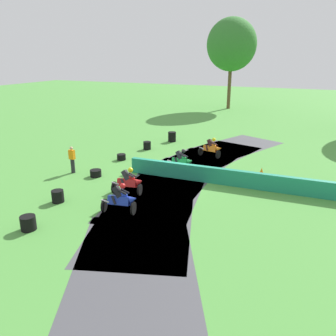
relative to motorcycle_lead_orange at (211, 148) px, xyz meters
name	(u,v)px	position (x,y,z in m)	size (l,w,h in m)	color
ground_plane	(174,177)	(-0.73, -4.99, -0.63)	(120.00, 120.00, 0.00)	#4C933D
track_asphalt	(188,179)	(0.12, -4.98, -0.62)	(7.76, 25.34, 0.01)	#47474C
safety_barrier	(258,181)	(4.05, -4.91, -0.18)	(0.30, 14.97, 0.90)	#1E8466
motorcycle_lead_orange	(211,148)	(0.00, 0.00, 0.00)	(1.73, 1.10, 1.42)	black
motorcycle_chase_green	(181,161)	(-0.82, -3.67, 0.01)	(1.70, 0.87, 1.43)	black
motorcycle_trailing_red	(129,182)	(-1.97, -8.13, 0.02)	(1.67, 0.96, 1.43)	black
motorcycle_fourth_blue	(121,199)	(-1.18, -10.24, 0.02)	(1.67, 0.99, 1.43)	black
tire_stack_near	(172,137)	(-4.20, 2.96, -0.23)	(0.64, 0.64, 0.80)	black
tire_stack_mid_a	(147,145)	(-4.98, -0.04, -0.33)	(0.57, 0.57, 0.60)	black
tire_stack_mid_b	(121,157)	(-5.37, -3.17, -0.43)	(0.59, 0.59, 0.40)	black
tire_stack_far	(96,173)	(-5.03, -6.65, -0.43)	(0.66, 0.66, 0.40)	black
tire_stack_extra_a	(58,196)	(-4.58, -10.48, -0.33)	(0.58, 0.58, 0.60)	black
tire_stack_extra_b	(28,223)	(-3.81, -13.17, -0.33)	(0.63, 0.63, 0.60)	black
track_marshal	(72,160)	(-6.68, -6.63, 0.19)	(0.34, 0.24, 1.63)	#232328
traffic_cone	(262,171)	(3.86, -2.46, -0.41)	(0.28, 0.28, 0.44)	orange
tree_far_right	(232,45)	(-4.39, 22.60, 7.32)	(6.20, 6.20, 11.23)	brown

